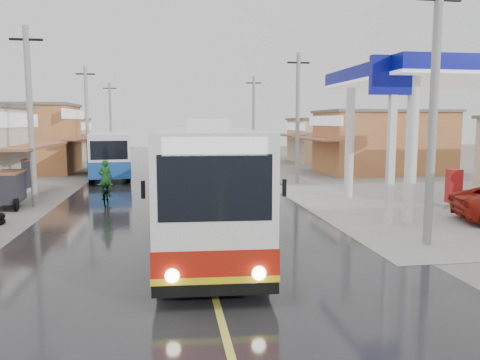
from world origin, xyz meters
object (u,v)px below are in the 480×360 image
at_px(cyclist, 106,190).
at_px(tricycle_near, 5,187).
at_px(coach_bus, 207,181).
at_px(second_bus, 109,154).
at_px(tricycle_far, 5,176).

relative_size(cyclist, tricycle_near, 0.97).
height_order(coach_bus, tricycle_near, coach_bus).
height_order(coach_bus, cyclist, coach_bus).
bearing_deg(cyclist, second_bus, 94.00).
bearing_deg(coach_bus, tricycle_far, 136.23).
bearing_deg(coach_bus, tricycle_near, 145.19).
bearing_deg(cyclist, coach_bus, -61.22).
bearing_deg(tricycle_near, coach_bus, -41.85).
distance_m(second_bus, tricycle_near, 11.64).
distance_m(second_bus, tricycle_far, 8.65).
xyz_separation_m(coach_bus, second_bus, (-5.28, 17.79, -0.23)).
bearing_deg(second_bus, tricycle_near, -112.76).
height_order(second_bus, tricycle_far, second_bus).
height_order(cyclist, tricycle_near, cyclist).
height_order(second_bus, cyclist, second_bus).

